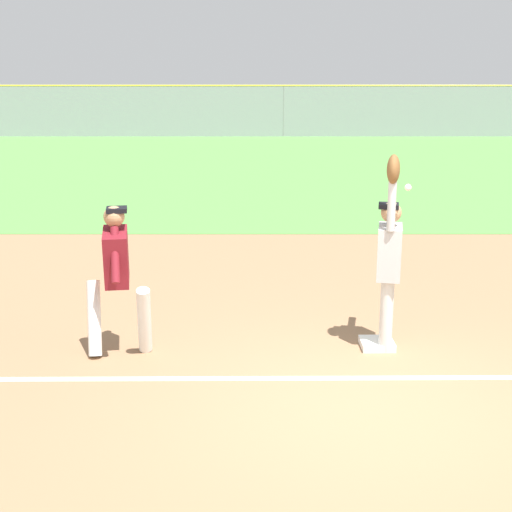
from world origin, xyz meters
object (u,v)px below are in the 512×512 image
at_px(runner, 118,270).
at_px(baseball, 410,188).
at_px(parked_car_black, 78,110).
at_px(first_base, 379,344).
at_px(fielder, 391,255).
at_px(parked_car_green, 182,110).
at_px(parked_car_white, 295,109).
at_px(parked_car_silver, 401,110).

xyz_separation_m(runner, baseball, (3.15, -0.05, 0.94)).
bearing_deg(parked_car_black, first_base, -68.81).
xyz_separation_m(fielder, parked_car_black, (-9.26, 25.27, -0.45)).
relative_size(fielder, parked_car_green, 0.50).
height_order(first_base, parked_car_white, parked_car_white).
height_order(fielder, parked_car_green, fielder).
bearing_deg(parked_car_green, parked_car_white, 10.97).
relative_size(baseball, parked_car_green, 0.02).
xyz_separation_m(parked_car_black, parked_car_white, (9.41, 0.27, 0.00)).
distance_m(fielder, parked_car_black, 26.92).
relative_size(parked_car_green, parked_car_silver, 1.02).
distance_m(runner, parked_car_white, 25.93).
relative_size(runner, parked_car_silver, 0.38).
distance_m(baseball, parked_car_green, 25.80).
xyz_separation_m(first_base, parked_car_black, (-9.18, 25.23, 0.63)).
bearing_deg(parked_car_white, runner, -99.05).
distance_m(runner, parked_car_silver, 26.69).
distance_m(parked_car_white, parked_car_silver, 4.56).
bearing_deg(parked_car_white, first_base, -92.54).
distance_m(parked_car_black, parked_car_white, 9.42).
height_order(fielder, baseball, fielder).
xyz_separation_m(parked_car_black, parked_car_green, (4.52, -0.19, 0.00)).
xyz_separation_m(baseball, parked_car_silver, (4.59, 25.59, -1.26)).
xyz_separation_m(parked_car_white, parked_car_silver, (4.56, -0.19, 0.00)).
bearing_deg(parked_car_green, parked_car_silver, 7.21).
distance_m(parked_car_black, parked_car_silver, 13.97).
distance_m(first_base, baseball, 1.92).
bearing_deg(baseball, parked_car_silver, 79.84).
height_order(runner, parked_car_silver, runner).
xyz_separation_m(first_base, baseball, (0.21, -0.27, 1.89)).
bearing_deg(runner, parked_car_white, 74.86).
height_order(baseball, parked_car_white, baseball).
bearing_deg(fielder, baseball, 127.88).
bearing_deg(fielder, parked_car_silver, -90.49).
height_order(first_base, parked_car_green, parked_car_green).
xyz_separation_m(baseball, parked_car_green, (-4.87, 25.31, -1.26)).
bearing_deg(parked_car_white, parked_car_black, 179.66).
bearing_deg(parked_car_black, parked_car_green, -1.23).
height_order(first_base, runner, runner).
relative_size(first_base, baseball, 5.14).
bearing_deg(parked_car_black, parked_car_white, 2.87).
bearing_deg(first_base, parked_car_silver, 79.27).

